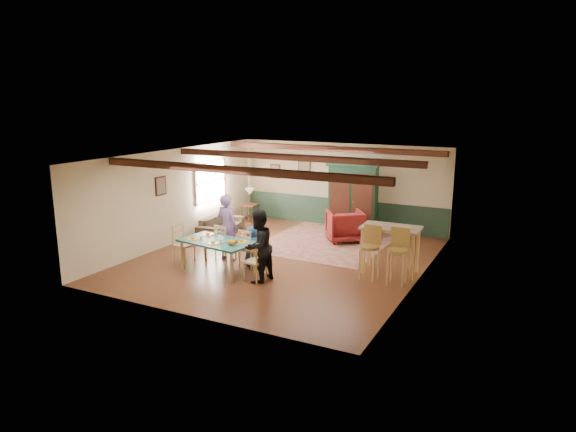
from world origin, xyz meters
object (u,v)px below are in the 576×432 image
at_px(person_child, 252,246).
at_px(cat, 232,242).
at_px(dining_chair_far_right, 250,248).
at_px(dining_table, 218,256).
at_px(bar_stool_right, 397,257).
at_px(armchair, 345,226).
at_px(person_man, 227,227).
at_px(person_woman, 258,246).
at_px(sofa, 221,225).
at_px(dining_chair_end_left, 184,244).
at_px(counter_table, 390,250).
at_px(armoire, 353,199).
at_px(end_table, 250,213).
at_px(dining_chair_far_left, 225,242).
at_px(dining_chair_end_right, 255,260).
at_px(bar_stool_left, 369,254).
at_px(table_lamp, 250,196).

height_order(person_child, cat, person_child).
bearing_deg(person_child, dining_chair_far_right, 90.00).
relative_size(dining_table, bar_stool_right, 1.42).
bearing_deg(armchair, person_man, 21.57).
relative_size(person_woman, sofa, 0.88).
height_order(dining_chair_end_left, counter_table, counter_table).
relative_size(person_child, sofa, 0.54).
height_order(person_woman, cat, person_woman).
xyz_separation_m(armoire, armchair, (0.08, -0.86, -0.65)).
xyz_separation_m(end_table, bar_stool_right, (6.04, -3.63, 0.33)).
height_order(dining_chair_far_left, sofa, dining_chair_far_left).
xyz_separation_m(person_man, cat, (0.82, -1.03, -0.02)).
distance_m(cat, armoire, 5.08).
bearing_deg(cat, bar_stool_right, 27.44).
height_order(dining_chair_end_left, sofa, dining_chair_end_left).
bearing_deg(person_child, counter_table, -154.18).
distance_m(dining_chair_far_left, cat, 1.31).
xyz_separation_m(dining_table, dining_chair_far_right, (0.50, 0.66, 0.10)).
bearing_deg(sofa, dining_chair_end_right, -141.50).
xyz_separation_m(armoire, sofa, (-3.65, -1.78, -0.83)).
distance_m(bar_stool_left, bar_stool_right, 0.65).
distance_m(dining_chair_far_left, counter_table, 4.14).
bearing_deg(dining_chair_far_left, bar_stool_right, -168.02).
xyz_separation_m(end_table, bar_stool_left, (5.39, -3.64, 0.33)).
bearing_deg(bar_stool_right, dining_chair_far_right, -175.63).
bearing_deg(table_lamp, dining_chair_far_left, -67.17).
bearing_deg(dining_table, bar_stool_right, 14.58).
bearing_deg(table_lamp, bar_stool_right, -30.99).
distance_m(dining_table, end_table, 5.08).
distance_m(dining_chair_far_right, counter_table, 3.41).
distance_m(dining_chair_far_right, dining_chair_end_left, 1.72).
distance_m(dining_chair_end_right, person_woman, 0.37).
relative_size(person_man, table_lamp, 3.14).
bearing_deg(dining_chair_far_left, end_table, -58.98).
bearing_deg(cat, armoire, 85.01).
bearing_deg(dining_chair_far_right, bar_stool_right, -165.37).
xyz_separation_m(dining_chair_far_right, dining_chair_end_right, (0.64, -0.82, 0.00)).
bearing_deg(end_table, table_lamp, 0.00).
xyz_separation_m(sofa, end_table, (0.01, 1.72, 0.03)).
relative_size(dining_chair_far_left, person_child, 0.95).
height_order(person_man, armchair, person_man).
relative_size(dining_chair_far_left, armoire, 0.43).
relative_size(dining_chair_end_left, bar_stool_right, 0.75).
bearing_deg(armchair, bar_stool_left, 86.15).
distance_m(person_child, bar_stool_left, 2.95).
xyz_separation_m(person_man, counter_table, (4.01, 0.91, -0.30)).
height_order(dining_chair_end_right, cat, dining_chair_end_right).
height_order(dining_chair_end_right, table_lamp, table_lamp).
height_order(end_table, bar_stool_right, bar_stool_right).
bearing_deg(bar_stool_right, sofa, 160.38).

